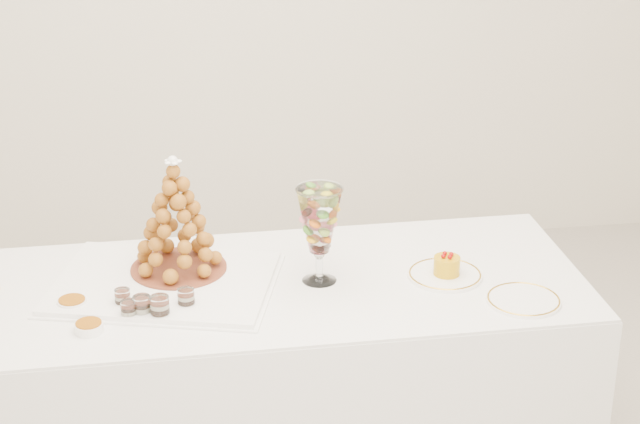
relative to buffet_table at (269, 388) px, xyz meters
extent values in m
cube|color=white|center=(0.00, 0.00, 0.00)|extent=(2.00, 0.81, 0.75)
cube|color=white|center=(0.00, 0.00, 0.37)|extent=(1.99, 0.81, 0.01)
cube|color=white|center=(-0.32, 0.03, 0.39)|extent=(0.77, 0.65, 0.02)
cylinder|color=white|center=(0.16, 0.00, 0.39)|extent=(0.11, 0.11, 0.02)
cylinder|color=white|center=(0.16, 0.00, 0.43)|extent=(0.02, 0.02, 0.07)
sphere|color=white|center=(0.16, 0.00, 0.47)|extent=(0.04, 0.04, 0.04)
cylinder|color=white|center=(0.56, -0.04, 0.38)|extent=(0.24, 0.24, 0.01)
cylinder|color=white|center=(0.75, -0.24, 0.38)|extent=(0.23, 0.23, 0.01)
cylinder|color=white|center=(-0.44, -0.10, 0.41)|extent=(0.05, 0.05, 0.06)
cylinder|color=white|center=(-0.38, -0.16, 0.41)|extent=(0.05, 0.05, 0.07)
cylinder|color=white|center=(-0.25, -0.13, 0.41)|extent=(0.05, 0.05, 0.07)
cylinder|color=white|center=(-0.42, -0.17, 0.41)|extent=(0.05, 0.05, 0.06)
cylinder|color=white|center=(-0.33, -0.18, 0.42)|extent=(0.07, 0.07, 0.08)
cylinder|color=white|center=(-0.59, -0.07, 0.39)|extent=(0.09, 0.09, 0.03)
cylinder|color=white|center=(-0.53, -0.22, 0.39)|extent=(0.08, 0.08, 0.03)
cylinder|color=brown|center=(-0.27, 0.10, 0.40)|extent=(0.30, 0.30, 0.01)
cone|color=#915316|center=(-0.27, 0.10, 0.59)|extent=(0.29, 0.29, 0.36)
sphere|color=white|center=(-0.27, 0.10, 0.76)|extent=(0.04, 0.04, 0.04)
cylinder|color=#C99509|center=(0.56, -0.04, 0.42)|extent=(0.08, 0.08, 0.06)
sphere|color=#990805|center=(0.58, -0.04, 0.46)|extent=(0.01, 0.01, 0.01)
sphere|color=#990805|center=(0.56, -0.03, 0.46)|extent=(0.01, 0.01, 0.01)
sphere|color=#990805|center=(0.55, -0.04, 0.46)|extent=(0.01, 0.01, 0.01)
sphere|color=#990805|center=(0.57, -0.05, 0.46)|extent=(0.01, 0.01, 0.01)
camera|label=1|loc=(-0.29, -2.96, 1.89)|focal=60.00mm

